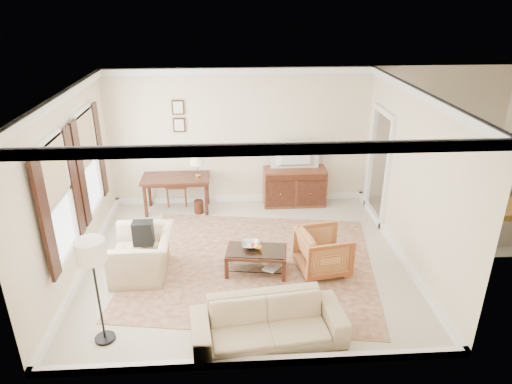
{
  "coord_description": "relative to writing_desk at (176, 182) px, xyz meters",
  "views": [
    {
      "loc": [
        -0.25,
        -6.78,
        4.27
      ],
      "look_at": [
        0.2,
        0.3,
        1.15
      ],
      "focal_mm": 32.0,
      "sensor_mm": 36.0,
      "label": 1
    }
  ],
  "objects": [
    {
      "name": "sofa",
      "position": [
        1.57,
        -4.06,
        -0.26
      ],
      "size": [
        2.06,
        0.81,
        0.79
      ],
      "primitive_type": "imported",
      "rotation": [
        0.0,
        0.0,
        0.11
      ],
      "color": "tan",
      "rests_on": "room_shell"
    },
    {
      "name": "writing_desk",
      "position": [
        0.0,
        0.0,
        0.0
      ],
      "size": [
        1.4,
        0.7,
        0.76
      ],
      "color": "#492215",
      "rests_on": "room_shell"
    },
    {
      "name": "striped_armchair",
      "position": [
        2.61,
        -2.46,
        -0.25
      ],
      "size": [
        0.85,
        0.89,
        0.81
      ],
      "primitive_type": "imported",
      "rotation": [
        0.0,
        0.0,
        1.74
      ],
      "color": "brown",
      "rests_on": "room_shell"
    },
    {
      "name": "coffee_table",
      "position": [
        1.52,
        -2.42,
        -0.34
      ],
      "size": [
        1.05,
        0.71,
        0.42
      ],
      "rotation": [
        0.0,
        0.0,
        -0.15
      ],
      "color": "#492215",
      "rests_on": "room_shell"
    },
    {
      "name": "window_front",
      "position": [
        -1.35,
        -2.75,
        0.9
      ],
      "size": [
        0.12,
        1.56,
        1.8
      ],
      "primitive_type": null,
      "color": "#CCB284",
      "rests_on": "room_shell"
    },
    {
      "name": "desk_chair",
      "position": [
        -0.03,
        0.35,
        -0.13
      ],
      "size": [
        0.51,
        0.51,
        1.05
      ],
      "primitive_type": null,
      "rotation": [
        0.0,
        0.0,
        -0.16
      ],
      "color": "brown",
      "rests_on": "room_shell"
    },
    {
      "name": "book_b",
      "position": [
        1.67,
        -2.5,
        -0.49
      ],
      "size": [
        0.24,
        0.19,
        0.38
      ],
      "primitive_type": "imported",
      "rotation": [
        0.0,
        0.0,
        -0.64
      ],
      "color": "brown",
      "rests_on": "coffee_table"
    },
    {
      "name": "floor_lamp",
      "position": [
        -0.61,
        -3.92,
        0.61
      ],
      "size": [
        0.37,
        0.37,
        1.52
      ],
      "color": "black",
      "rests_on": "room_shell"
    },
    {
      "name": "doorway",
      "position": [
        4.06,
        -0.55,
        0.42
      ],
      "size": [
        0.1,
        1.12,
        2.25
      ],
      "primitive_type": null,
      "color": "white",
      "rests_on": "room_shell"
    },
    {
      "name": "annex_bedroom",
      "position": [
        5.84,
        -0.9,
        -0.31
      ],
      "size": [
        3.0,
        2.7,
        2.9
      ],
      "color": "beige",
      "rests_on": "ground"
    },
    {
      "name": "rug",
      "position": [
        1.45,
        -2.2,
        -0.65
      ],
      "size": [
        4.54,
        4.06,
        0.01
      ],
      "primitive_type": "cube",
      "rotation": [
        0.0,
        0.0,
        -0.15
      ],
      "color": "maroon",
      "rests_on": "room_shell"
    },
    {
      "name": "desk_lamp",
      "position": [
        0.46,
        0.0,
        0.36
      ],
      "size": [
        0.32,
        0.32,
        0.5
      ],
      "primitive_type": null,
      "color": "silver",
      "rests_on": "writing_desk"
    },
    {
      "name": "backpack",
      "position": [
        -0.31,
        -2.25,
        0.08
      ],
      "size": [
        0.3,
        0.37,
        0.4
      ],
      "primitive_type": "cube",
      "rotation": [
        0.0,
        0.0,
        -1.3
      ],
      "color": "black",
      "rests_on": "club_armchair"
    },
    {
      "name": "fruit_bowl",
      "position": [
        1.43,
        -2.33,
        -0.19
      ],
      "size": [
        0.42,
        0.42,
        0.1
      ],
      "primitive_type": "imported",
      "color": "silver",
      "rests_on": "coffee_table"
    },
    {
      "name": "framed_prints",
      "position": [
        0.1,
        0.42,
        1.29
      ],
      "size": [
        0.25,
        0.04,
        0.68
      ],
      "primitive_type": null,
      "color": "#492215",
      "rests_on": "room_shell"
    },
    {
      "name": "room_shell",
      "position": [
        1.35,
        -2.05,
        1.82
      ],
      "size": [
        5.51,
        5.01,
        2.91
      ],
      "color": "beige",
      "rests_on": "ground"
    },
    {
      "name": "book_a",
      "position": [
        1.39,
        -2.28,
        -0.49
      ],
      "size": [
        0.28,
        0.07,
        0.38
      ],
      "primitive_type": "imported",
      "rotation": [
        0.0,
        0.0,
        -0.13
      ],
      "color": "brown",
      "rests_on": "coffee_table"
    },
    {
      "name": "tv",
      "position": [
        2.51,
        0.14,
        0.65
      ],
      "size": [
        0.98,
        0.56,
        0.13
      ],
      "primitive_type": "imported",
      "rotation": [
        0.0,
        0.0,
        3.14
      ],
      "color": "black",
      "rests_on": "sideboard"
    },
    {
      "name": "window_rear",
      "position": [
        -1.35,
        -1.15,
        0.9
      ],
      "size": [
        0.12,
        1.56,
        1.8
      ],
      "primitive_type": null,
      "color": "#CCB284",
      "rests_on": "room_shell"
    },
    {
      "name": "club_armchair",
      "position": [
        -0.34,
        -2.35,
        -0.17
      ],
      "size": [
        0.72,
        1.1,
        0.96
      ],
      "primitive_type": "imported",
      "rotation": [
        0.0,
        0.0,
        -1.57
      ],
      "color": "tan",
      "rests_on": "room_shell"
    },
    {
      "name": "sideboard",
      "position": [
        2.51,
        0.16,
        -0.25
      ],
      "size": [
        1.33,
        0.51,
        0.82
      ],
      "primitive_type": "cube",
      "color": "brown",
      "rests_on": "room_shell"
    }
  ]
}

